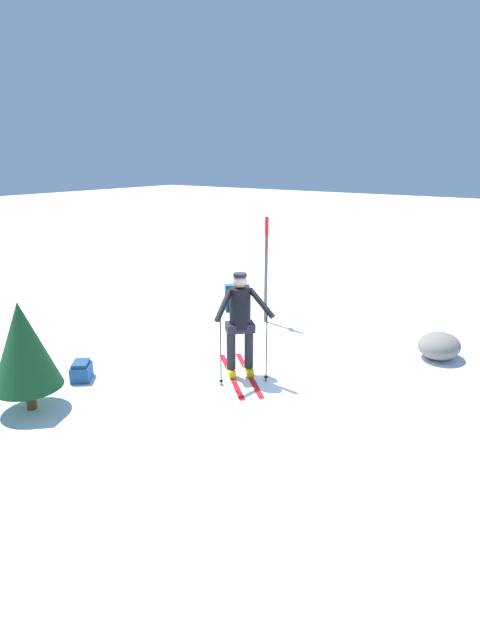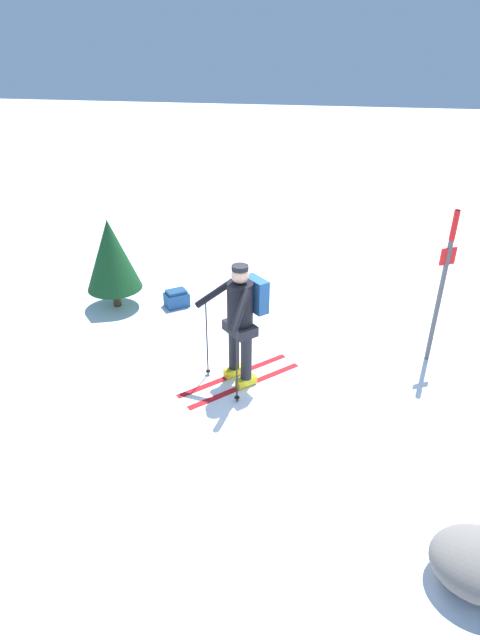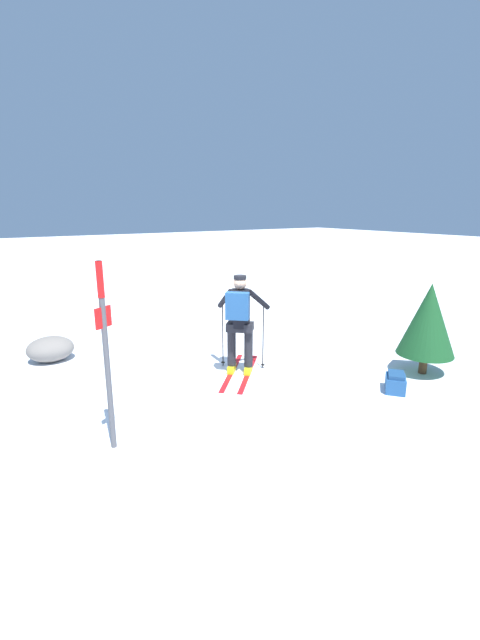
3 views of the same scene
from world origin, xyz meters
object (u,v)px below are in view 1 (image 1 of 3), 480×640
object	(u,v)px
pine_tree	(23,346)
trail_marker	(266,261)
dropped_backpack	(81,371)
skier	(240,317)
rock_boulder	(439,346)

from	to	relation	value
pine_tree	trail_marker	bearing A→B (deg)	-6.17
dropped_backpack	pine_tree	bearing A→B (deg)	-167.33
skier	trail_marker	bearing A→B (deg)	24.34
trail_marker	pine_tree	bearing A→B (deg)	173.83
skier	pine_tree	distance (m)	3.23
skier	dropped_backpack	size ratio (longest dim) A/B	3.46
dropped_backpack	trail_marker	size ratio (longest dim) A/B	0.22
dropped_backpack	trail_marker	xyz separation A→B (m)	(4.26, -0.81, 1.20)
trail_marker	pine_tree	size ratio (longest dim) A/B	1.41
rock_boulder	pine_tree	bearing A→B (deg)	141.81
skier	dropped_backpack	bearing A→B (deg)	129.91
dropped_backpack	rock_boulder	xyz separation A→B (m)	(4.34, -4.48, 0.09)
skier	pine_tree	bearing A→B (deg)	147.24
skier	dropped_backpack	distance (m)	2.73
dropped_backpack	rock_boulder	size ratio (longest dim) A/B	0.59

